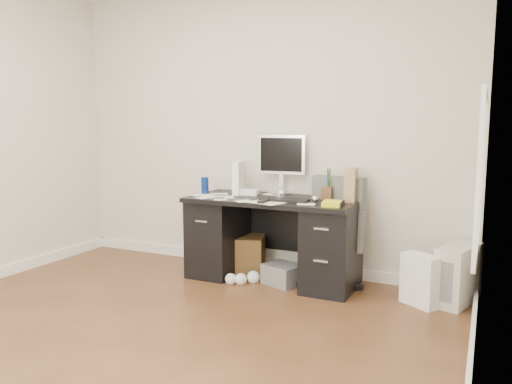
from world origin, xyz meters
TOP-DOWN VIEW (x-y plane):
  - ground at (0.00, 0.00)m, footprint 4.00×4.00m
  - room_shell at (0.03, 0.03)m, footprint 4.02×4.02m
  - desk at (0.30, 1.65)m, footprint 1.50×0.70m
  - loose_papers at (0.10, 1.60)m, footprint 1.10×0.60m
  - lcd_monitor at (0.28, 1.91)m, footprint 0.47×0.30m
  - keyboard at (0.47, 1.52)m, footprint 0.42×0.18m
  - computer_mouse at (0.72, 1.57)m, footprint 0.08×0.08m
  - travel_mug at (-0.39, 1.64)m, footprint 0.09×0.09m
  - white_binder at (-0.09, 1.77)m, footprint 0.17×0.28m
  - magazine_file at (0.97, 1.78)m, footprint 0.15×0.25m
  - pen_cup at (0.76, 1.76)m, footprint 0.13×0.13m
  - yellow_book at (0.90, 1.47)m, footprint 0.19×0.22m
  - paper_remote at (0.35, 1.39)m, footprint 0.33×0.29m
  - office_chair at (0.83, 1.68)m, footprint 0.61×0.61m
  - pc_tower at (1.85, 1.72)m, footprint 0.34×0.51m
  - shopping_bag at (1.59, 1.55)m, footprint 0.36×0.34m
  - wicker_basket at (-0.04, 1.78)m, footprint 0.44×0.44m
  - desk_printer at (0.43, 1.58)m, footprint 0.37×0.34m

SIDE VIEW (x-z plane):
  - ground at x=0.00m, z-range 0.00..0.00m
  - desk_printer at x=0.43m, z-range 0.00..0.18m
  - wicker_basket at x=-0.04m, z-range 0.00..0.35m
  - shopping_bag at x=1.59m, z-range 0.00..0.40m
  - pc_tower at x=1.85m, z-range 0.00..0.46m
  - desk at x=0.30m, z-range 0.02..0.77m
  - office_chair at x=0.83m, z-range 0.00..0.95m
  - loose_papers at x=0.10m, z-range 0.75..0.75m
  - paper_remote at x=0.35m, z-range 0.75..0.77m
  - keyboard at x=0.47m, z-range 0.75..0.77m
  - yellow_book at x=0.90m, z-range 0.75..0.79m
  - computer_mouse at x=0.72m, z-range 0.75..0.81m
  - travel_mug at x=-0.39m, z-range 0.75..0.91m
  - pen_cup at x=0.76m, z-range 0.75..1.02m
  - magazine_file at x=0.97m, z-range 0.75..1.03m
  - white_binder at x=-0.09m, z-range 0.75..1.05m
  - lcd_monitor at x=0.28m, z-range 0.75..1.31m
  - room_shell at x=0.03m, z-range 0.30..3.01m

